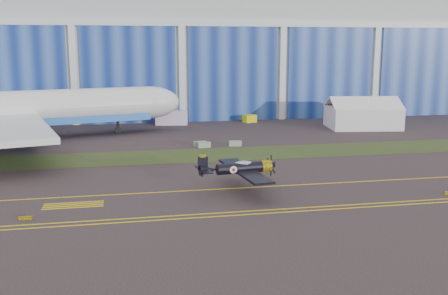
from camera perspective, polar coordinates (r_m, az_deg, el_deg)
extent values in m
plane|color=#3A2D2F|center=(64.65, 0.65, -3.28)|extent=(260.00, 260.00, 0.00)
cube|color=#475128|center=(78.05, -1.46, -0.78)|extent=(260.00, 10.00, 0.02)
cube|color=silver|center=(133.94, -5.77, 10.53)|extent=(220.00, 45.00, 30.00)
cube|color=navy|center=(111.42, -4.58, 7.90)|extent=(220.00, 0.60, 20.00)
cube|color=silver|center=(111.31, -4.66, 13.35)|extent=(220.00, 0.70, 1.20)
cube|color=yellow|center=(59.92, 1.63, -4.43)|extent=(200.00, 0.20, 0.02)
cube|color=yellow|center=(51.10, 4.01, -7.20)|extent=(80.00, 0.20, 0.02)
cube|color=yellow|center=(52.02, 3.72, -6.86)|extent=(80.00, 0.20, 0.02)
cube|color=yellow|center=(52.57, -20.80, -7.20)|extent=(1.20, 0.15, 0.35)
cube|color=#E8C8F6|center=(108.48, -5.73, 3.23)|extent=(6.81, 3.49, 2.82)
cube|color=yellow|center=(111.46, 2.80, 3.16)|extent=(3.11, 2.54, 1.57)
cube|color=gray|center=(84.35, -2.64, 0.40)|extent=(2.05, 0.81, 0.90)
cube|color=gray|center=(83.45, -2.16, 0.28)|extent=(2.05, 0.79, 0.90)
cube|color=gray|center=(84.63, 1.25, 0.44)|extent=(2.05, 0.81, 0.90)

